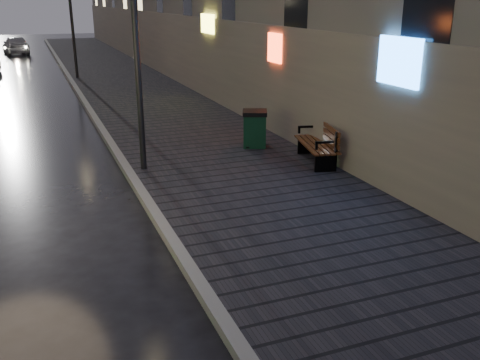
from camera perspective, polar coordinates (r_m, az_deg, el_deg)
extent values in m
plane|color=black|center=(7.10, -15.04, -15.54)|extent=(120.00, 120.00, 0.00)
cube|color=black|center=(27.51, -12.43, 10.41)|extent=(4.60, 58.00, 0.15)
cube|color=slate|center=(27.24, -17.48, 9.91)|extent=(0.20, 58.00, 0.15)
cylinder|color=black|center=(12.18, -10.90, 12.50)|extent=(0.14, 0.14, 5.00)
cylinder|color=black|center=(28.02, -17.46, 15.46)|extent=(0.14, 0.14, 5.00)
cube|color=black|center=(12.36, 9.12, 1.80)|extent=(0.51, 0.17, 0.41)
cube|color=black|center=(12.33, 10.21, 3.44)|extent=(0.07, 0.07, 0.72)
cube|color=black|center=(12.21, 9.01, 4.00)|extent=(0.43, 0.15, 0.05)
cube|color=black|center=(13.77, 7.22, 3.67)|extent=(0.51, 0.17, 0.41)
cube|color=black|center=(13.75, 8.19, 5.15)|extent=(0.07, 0.07, 0.72)
cube|color=black|center=(13.64, 7.09, 5.66)|extent=(0.43, 0.15, 0.05)
cube|color=#3F1F0D|center=(13.00, 8.17, 3.79)|extent=(1.03, 1.94, 0.04)
cube|color=#3F1F0D|center=(13.00, 9.27, 5.09)|extent=(0.45, 1.81, 0.41)
cube|color=black|center=(14.28, 1.57, 5.29)|extent=(0.77, 0.77, 0.86)
cube|color=black|center=(14.17, 1.59, 7.20)|extent=(0.83, 0.83, 0.11)
imported|color=#9D9DA5|center=(43.34, -22.81, 13.16)|extent=(2.03, 4.02, 1.31)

